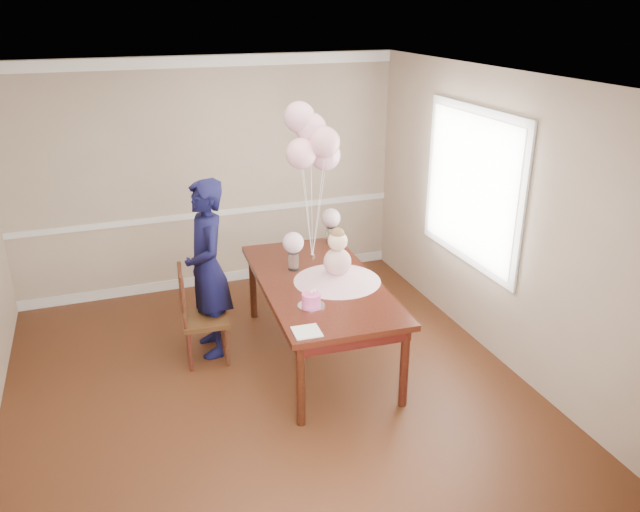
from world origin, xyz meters
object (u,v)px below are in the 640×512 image
(birthday_cake, at_px, (311,299))
(woman, at_px, (208,269))
(dining_table_top, at_px, (319,283))
(dining_chair_seat, at_px, (205,320))

(birthday_cake, bearing_deg, woman, 127.41)
(dining_table_top, xyz_separation_m, birthday_cake, (-0.24, -0.47, 0.09))
(dining_table_top, relative_size, dining_chair_seat, 5.11)
(dining_table_top, bearing_deg, dining_chair_seat, 166.90)
(birthday_cake, bearing_deg, dining_table_top, 62.95)
(dining_table_top, distance_m, birthday_cake, 0.54)
(dining_table_top, relative_size, birthday_cake, 13.33)
(woman, bearing_deg, dining_chair_seat, -27.73)
(birthday_cake, relative_size, woman, 0.09)
(dining_table_top, relative_size, woman, 1.23)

